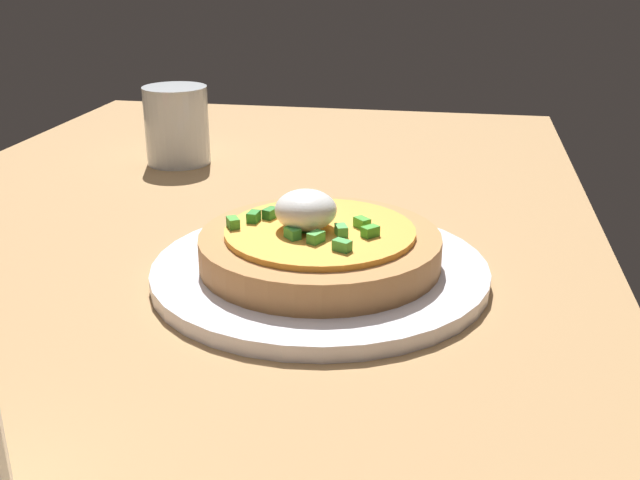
% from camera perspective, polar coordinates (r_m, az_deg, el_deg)
% --- Properties ---
extents(dining_table, '(1.21, 0.71, 0.03)m').
position_cam_1_polar(dining_table, '(0.68, -9.01, -1.54)').
color(dining_table, '#A98051').
rests_on(dining_table, ground).
extents(plate, '(0.27, 0.27, 0.01)m').
position_cam_1_polar(plate, '(0.60, 0.00, -2.34)').
color(plate, white).
rests_on(plate, dining_table).
extents(pizza, '(0.19, 0.19, 0.06)m').
position_cam_1_polar(pizza, '(0.59, -0.08, -0.34)').
color(pizza, '#B9804B').
rests_on(pizza, plate).
extents(cup_near, '(0.08, 0.08, 0.09)m').
position_cam_1_polar(cup_near, '(0.93, -10.75, 8.19)').
color(cup_near, silver).
rests_on(cup_near, dining_table).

